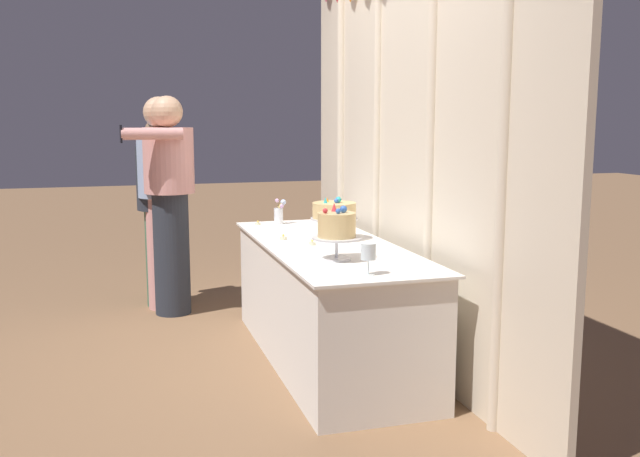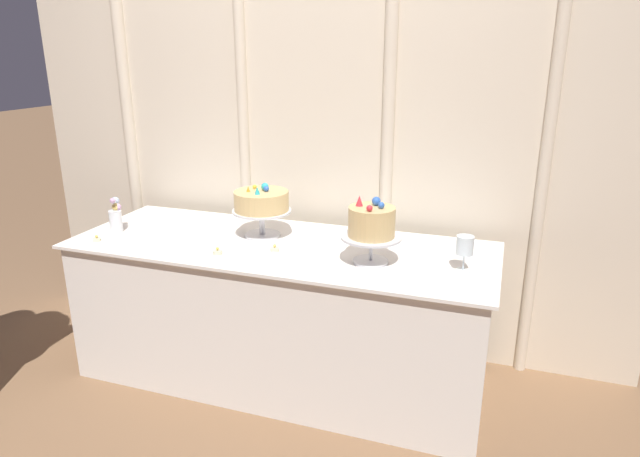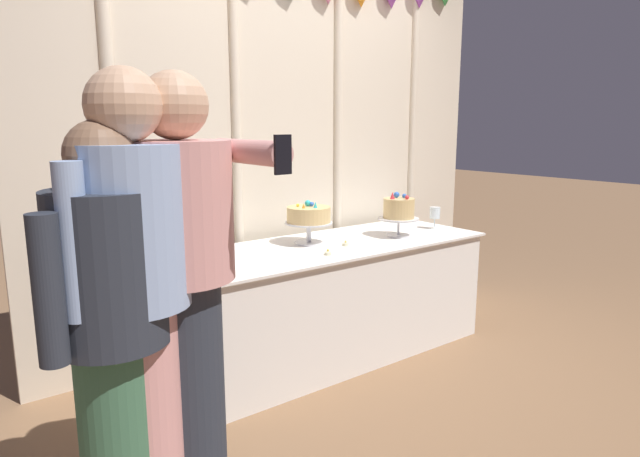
{
  "view_description": "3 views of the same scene",
  "coord_description": "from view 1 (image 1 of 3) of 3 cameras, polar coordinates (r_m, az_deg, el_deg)",
  "views": [
    {
      "loc": [
        3.97,
        -1.12,
        1.47
      ],
      "look_at": [
        -0.09,
        0.08,
        0.8
      ],
      "focal_mm": 39.58,
      "sensor_mm": 36.0,
      "label": 1
    },
    {
      "loc": [
        1.0,
        -2.22,
        1.62
      ],
      "look_at": [
        0.18,
        0.18,
        0.79
      ],
      "focal_mm": 31.21,
      "sensor_mm": 36.0,
      "label": 2
    },
    {
      "loc": [
        -2.07,
        -2.48,
        1.46
      ],
      "look_at": [
        -0.03,
        0.2,
        0.8
      ],
      "focal_mm": 30.64,
      "sensor_mm": 36.0,
      "label": 3
    }
  ],
  "objects": [
    {
      "name": "cake_table",
      "position": [
        4.3,
        0.61,
        -5.99
      ],
      "size": [
        2.04,
        0.75,
        0.72
      ],
      "color": "white",
      "rests_on": "ground_plane"
    },
    {
      "name": "cake_display_nearright",
      "position": [
        3.72,
        1.36,
        0.08
      ],
      "size": [
        0.27,
        0.27,
        0.3
      ],
      "color": "silver",
      "rests_on": "cake_table"
    },
    {
      "name": "tealight_near_left",
      "position": [
        4.37,
        -2.99,
        -0.78
      ],
      "size": [
        0.04,
        0.04,
        0.03
      ],
      "color": "beige",
      "rests_on": "cake_table"
    },
    {
      "name": "guest_man_pink_jacket",
      "position": [
        5.53,
        -12.67,
        2.68
      ],
      "size": [
        0.48,
        0.47,
        1.63
      ],
      "color": "#D6938E",
      "rests_on": "ground_plane"
    },
    {
      "name": "cake_display_nearleft",
      "position": [
        4.34,
        1.15,
        1.3
      ],
      "size": [
        0.29,
        0.29,
        0.27
      ],
      "color": "silver",
      "rests_on": "cake_table"
    },
    {
      "name": "tealight_far_left",
      "position": [
        4.99,
        -5.05,
        0.4
      ],
      "size": [
        0.04,
        0.04,
        0.03
      ],
      "color": "beige",
      "rests_on": "cake_table"
    },
    {
      "name": "flower_vase",
      "position": [
        5.01,
        -3.28,
        1.29
      ],
      "size": [
        0.07,
        0.09,
        0.18
      ],
      "color": "silver",
      "rests_on": "cake_table"
    },
    {
      "name": "tealight_near_right",
      "position": [
        4.18,
        -0.6,
        -1.22
      ],
      "size": [
        0.04,
        0.04,
        0.03
      ],
      "color": "beige",
      "rests_on": "cake_table"
    },
    {
      "name": "guest_girl_blue_dress",
      "position": [
        5.35,
        -12.09,
        2.48
      ],
      "size": [
        0.5,
        0.58,
        1.63
      ],
      "color": "#282D38",
      "rests_on": "ground_plane"
    },
    {
      "name": "draped_curtain",
      "position": [
        4.33,
        6.77,
        9.75
      ],
      "size": [
        3.45,
        0.19,
        2.79
      ],
      "color": "beige",
      "rests_on": "ground_plane"
    },
    {
      "name": "ground_plane",
      "position": [
        4.38,
        -0.67,
        -10.66
      ],
      "size": [
        24.0,
        24.0,
        0.0
      ],
      "primitive_type": "plane",
      "color": "#846042"
    },
    {
      "name": "guest_man_dark_suit",
      "position": [
        5.62,
        -12.73,
        1.76
      ],
      "size": [
        0.49,
        0.49,
        1.47
      ],
      "color": "#3D6B4C",
      "rests_on": "ground_plane"
    },
    {
      "name": "wine_glass",
      "position": [
        3.38,
        3.94,
        -1.94
      ],
      "size": [
        0.07,
        0.07,
        0.16
      ],
      "color": "silver",
      "rests_on": "cake_table"
    }
  ]
}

